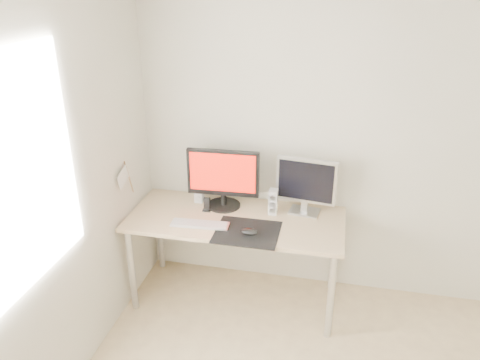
{
  "coord_description": "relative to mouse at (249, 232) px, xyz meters",
  "views": [
    {
      "loc": [
        -0.25,
        -1.61,
        2.4
      ],
      "look_at": [
        -0.91,
        1.44,
        1.01
      ],
      "focal_mm": 35.0,
      "sensor_mm": 36.0,
      "label": 1
    }
  ],
  "objects": [
    {
      "name": "wall_back",
      "position": [
        0.78,
        0.6,
        0.49
      ],
      "size": [
        3.5,
        0.0,
        3.5
      ],
      "primitive_type": "plane",
      "rotation": [
        1.57,
        0.0,
        0.0
      ],
      "color": "white",
      "rests_on": "ground"
    },
    {
      "name": "desk",
      "position": [
        -0.15,
        0.23,
        -0.1
      ],
      "size": [
        1.6,
        0.7,
        0.73
      ],
      "color": "#D1B587",
      "rests_on": "ground"
    },
    {
      "name": "second_monitor",
      "position": [
        0.35,
        0.42,
        0.22
      ],
      "size": [
        0.45,
        0.19,
        0.43
      ],
      "color": "#B9B8BB",
      "rests_on": "desk"
    },
    {
      "name": "speaker_right",
      "position": [
        0.11,
        0.35,
        0.07
      ],
      "size": [
        0.06,
        0.08,
        0.2
      ],
      "color": "silver",
      "rests_on": "desk"
    },
    {
      "name": "main_monitor",
      "position": [
        -0.28,
        0.38,
        0.23
      ],
      "size": [
        0.55,
        0.27,
        0.47
      ],
      "color": "black",
      "rests_on": "desk"
    },
    {
      "name": "speaker_left",
      "position": [
        -0.49,
        0.42,
        0.07
      ],
      "size": [
        0.06,
        0.08,
        0.2
      ],
      "color": "silver",
      "rests_on": "desk"
    },
    {
      "name": "pennant",
      "position": [
        -0.93,
        0.08,
        0.29
      ],
      "size": [
        0.01,
        0.23,
        0.29
      ],
      "color": "#A57F54",
      "rests_on": "wall_left"
    },
    {
      "name": "phone_dock",
      "position": [
        -0.39,
        0.28,
        0.01
      ],
      "size": [
        0.06,
        0.05,
        0.11
      ],
      "color": "black",
      "rests_on": "desk"
    },
    {
      "name": "mousepad",
      "position": [
        -0.02,
        0.03,
        -0.02
      ],
      "size": [
        0.45,
        0.4,
        0.0
      ],
      "primitive_type": "cube",
      "color": "black",
      "rests_on": "desk"
    },
    {
      "name": "wall_left",
      "position": [
        -0.97,
        -1.15,
        0.49
      ],
      "size": [
        0.0,
        3.5,
        3.5
      ],
      "primitive_type": "plane",
      "rotation": [
        1.57,
        0.0,
        1.57
      ],
      "color": "white",
      "rests_on": "ground"
    },
    {
      "name": "keyboard",
      "position": [
        -0.38,
        0.06,
        -0.02
      ],
      "size": [
        0.43,
        0.14,
        0.02
      ],
      "color": "silver",
      "rests_on": "desk"
    },
    {
      "name": "mouse",
      "position": [
        0.0,
        0.0,
        0.0
      ],
      "size": [
        0.12,
        0.07,
        0.04
      ],
      "primitive_type": "ellipsoid",
      "color": "black",
      "rests_on": "mousepad"
    }
  ]
}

